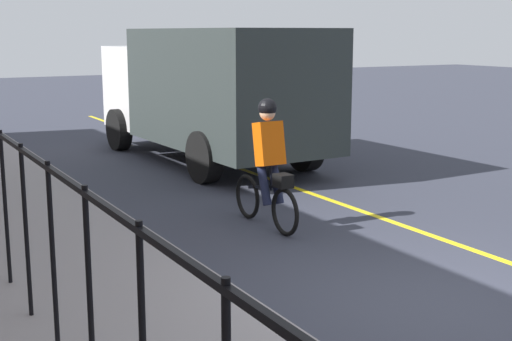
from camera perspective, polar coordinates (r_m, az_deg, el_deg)
ground_plane at (r=7.50m, az=15.54°, el=-10.53°), size 80.00×80.00×0.00m
iron_fence at (r=6.18m, az=-17.22°, el=-3.31°), size 16.92×0.04×1.60m
cyclist_lead at (r=9.81m, az=1.00°, el=0.50°), size 1.71×0.36×1.83m
box_truck_background at (r=14.90m, az=-3.65°, el=6.59°), size 6.78×2.72×2.78m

